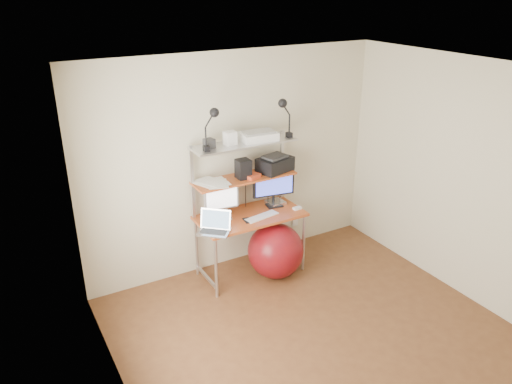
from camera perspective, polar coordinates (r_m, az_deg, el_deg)
room at (r=4.29m, az=8.70°, el=-3.73°), size 3.60×3.60×3.60m
computer_desk at (r=5.55m, az=-0.98°, el=-0.38°), size 1.20×0.60×1.57m
wall_outlet at (r=6.45m, az=4.50°, el=-3.37°), size 0.08×0.01×0.12m
monitor_silver at (r=5.43m, az=-3.97°, el=-0.81°), size 0.39×0.15×0.43m
monitor_black at (r=5.72m, az=2.03°, el=0.74°), size 0.50×0.17×0.50m
laptop at (r=5.23m, az=-4.75°, el=-4.01°), size 0.41×0.41×0.28m
keyboard at (r=5.54m, az=0.66°, el=-2.82°), size 0.42×0.18×0.01m
mouse at (r=5.74m, az=4.73°, el=-1.86°), size 0.10×0.06×0.03m
mac_mini at (r=5.86m, az=2.25°, el=-1.19°), size 0.20×0.20×0.04m
phone at (r=5.45m, az=-0.99°, el=-3.27°), size 0.08×0.14×0.01m
printer at (r=5.68m, az=2.18°, el=3.25°), size 0.44×0.36×0.19m
nas_cube at (r=5.46m, az=-1.47°, el=2.66°), size 0.15×0.15×0.21m
red_box at (r=5.49m, az=-0.37°, el=1.81°), size 0.19×0.15×0.05m
scanner at (r=5.46m, az=0.29°, el=6.43°), size 0.41×0.29×0.10m
box_white at (r=5.31m, az=-2.99°, el=6.17°), size 0.13×0.11×0.14m
box_grey at (r=5.22m, az=-5.37°, el=5.54°), size 0.12×0.12×0.10m
clip_lamp_left at (r=5.07m, az=-4.98°, el=8.23°), size 0.18×0.10×0.44m
clip_lamp_right at (r=5.46m, az=3.22°, el=9.39°), size 0.18×0.10×0.45m
exercise_ball at (r=5.72m, az=2.25°, el=-6.72°), size 0.64×0.64×0.64m
paper_stack at (r=5.36m, az=-4.98°, el=1.08°), size 0.37×0.42×0.02m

